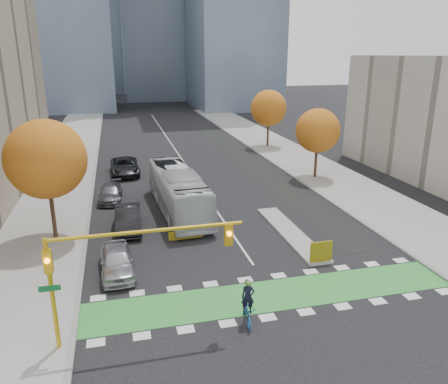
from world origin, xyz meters
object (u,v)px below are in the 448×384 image
parked_car_a (117,261)px  parked_car_b (128,219)px  tree_east_far (269,108)px  tree_east_near (318,131)px  parked_car_d (125,166)px  bus (178,191)px  tree_west (46,159)px  traffic_signal_west (114,258)px  cyclist (248,308)px  hazard_board (321,252)px  parked_car_c (110,193)px

parked_car_a → parked_car_b: (0.90, 6.58, 0.05)m
tree_east_far → parked_car_b: 32.43m
tree_east_near → parked_car_d: tree_east_near is taller
tree_east_far → bus: size_ratio=0.62×
tree_west → traffic_signal_west: 13.25m
tree_east_far → cyclist: tree_east_far is taller
hazard_board → tree_east_far: 35.13m
parked_car_b → traffic_signal_west: bearing=-92.2°
tree_west → tree_east_far: tree_west is taller
cyclist → parked_car_c: size_ratio=0.47×
traffic_signal_west → parked_car_b: (0.86, 13.03, -3.19)m
traffic_signal_west → hazard_board: bearing=21.5°
cyclist → bus: 16.05m
tree_east_near → parked_car_a: bearing=-141.2°
parked_car_b → parked_car_d: (0.22, 15.62, 0.01)m
hazard_board → parked_car_c: size_ratio=0.30×
tree_east_near → bus: 16.65m
tree_east_far → bus: tree_east_far is taller
bus → parked_car_d: (-3.85, 12.65, -0.87)m
traffic_signal_west → tree_west: bearing=108.0°
tree_east_near → cyclist: (-14.05, -22.50, -4.13)m
cyclist → parked_car_c: bearing=116.7°
hazard_board → tree_east_far: (8.50, 33.80, 4.44)m
bus → tree_east_far: bearing=52.0°
tree_west → parked_car_a: bearing=-56.4°
tree_east_near → hazard_board: bearing=-114.2°
cyclist → parked_car_b: cyclist is taller
parked_car_d → tree_east_near: bearing=-19.4°
tree_east_near → parked_car_c: (-20.34, -2.40, -4.19)m
tree_east_far → traffic_signal_west: 43.61m
parked_car_a → parked_car_c: size_ratio=1.00×
parked_car_b → bus: bearing=37.7°
tree_east_near → tree_east_far: (0.50, 16.00, 0.38)m
tree_east_far → cyclist: 41.40m
tree_west → parked_car_b: size_ratio=1.61×
tree_west → bus: 10.41m
parked_car_a → parked_car_b: size_ratio=0.91×
hazard_board → cyclist: cyclist is taller
hazard_board → tree_east_near: (8.00, 17.80, 4.06)m
bus → parked_car_b: bearing=-147.3°
parked_car_a → parked_car_d: parked_car_d is taller
parked_car_a → tree_east_far: bearing=54.7°
cyclist → bus: (-0.95, 15.99, 0.99)m
tree_west → bus: (9.00, 3.49, -3.89)m
hazard_board → tree_east_far: size_ratio=0.18×
tree_east_far → parked_car_c: 28.17m
tree_west → traffic_signal_west: size_ratio=0.96×
tree_west → cyclist: (9.95, -12.50, -4.88)m
hazard_board → traffic_signal_west: 13.23m
parked_car_b → cyclist: bearing=-67.4°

